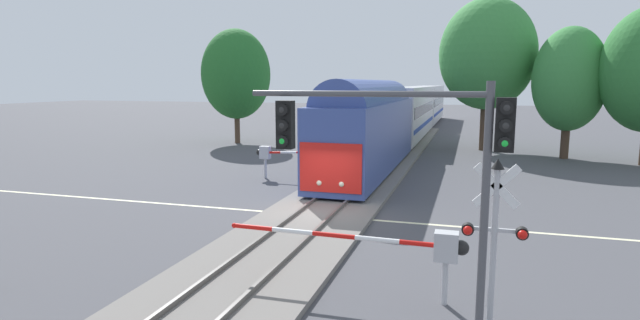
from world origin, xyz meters
The scene contains 11 objects.
ground_plane centered at (0.00, 0.00, 0.00)m, with size 220.00×220.00×0.00m, color #47474C.
road_centre_stripe centered at (0.00, 0.00, 0.00)m, with size 44.00×0.20×0.01m.
railway_track centered at (0.00, 0.00, 0.10)m, with size 4.40×80.00×0.32m.
commuter_train centered at (0.00, 29.37, 2.74)m, with size 3.04×59.26×5.16m.
crossing_gate_near centered at (4.55, -6.98, 1.39)m, with size 6.14×0.40×1.80m.
crossing_signal_mast centered at (6.28, -7.76, 2.27)m, with size 1.36×0.44×3.71m.
crossing_gate_far centered at (-4.75, 6.98, 1.41)m, with size 5.26×0.40×1.80m.
traffic_signal_near_right centered at (4.63, -9.08, 4.03)m, with size 5.17×0.38×5.33m.
oak_far_right centered at (12.10, 19.94, 5.54)m, with size 4.92×4.92×9.16m.
pine_left_background centered at (-14.16, 21.74, 6.05)m, with size 6.00×6.00×9.95m.
elm_centre_background centered at (6.68, 22.99, 7.50)m, with size 7.33×7.33×11.80m.
Camera 1 is at (5.70, -18.86, 5.29)m, focal length 28.30 mm.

